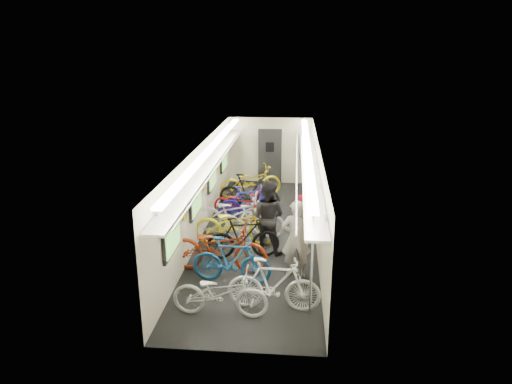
% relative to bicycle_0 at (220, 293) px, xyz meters
% --- Properties ---
extents(train_car_shell, '(10.00, 10.00, 10.00)m').
position_rel_bicycle_0_xyz_m(train_car_shell, '(0.03, 4.66, 1.19)').
color(train_car_shell, black).
rests_on(train_car_shell, ground).
extents(bicycle_0, '(1.78, 0.67, 0.93)m').
position_rel_bicycle_0_xyz_m(bicycle_0, '(0.00, 0.00, 0.00)').
color(bicycle_0, silver).
rests_on(bicycle_0, ground).
extents(bicycle_1, '(1.73, 0.64, 1.02)m').
position_rel_bicycle_0_xyz_m(bicycle_1, '(0.03, 1.26, 0.04)').
color(bicycle_1, '#164C87').
rests_on(bicycle_1, ground).
extents(bicycle_2, '(2.25, 0.91, 1.16)m').
position_rel_bicycle_0_xyz_m(bicycle_2, '(-0.33, 1.74, 0.11)').
color(bicycle_2, maroon).
rests_on(bicycle_2, ground).
extents(bicycle_3, '(1.79, 0.83, 1.03)m').
position_rel_bicycle_0_xyz_m(bicycle_3, '(0.14, 2.45, 0.05)').
color(bicycle_3, black).
rests_on(bicycle_3, ground).
extents(bicycle_4, '(2.04, 0.72, 1.07)m').
position_rel_bicycle_0_xyz_m(bicycle_4, '(-0.15, 3.23, 0.07)').
color(bicycle_4, yellow).
rests_on(bicycle_4, ground).
extents(bicycle_5, '(1.70, 1.01, 0.99)m').
position_rel_bicycle_0_xyz_m(bicycle_5, '(0.31, 3.50, 0.03)').
color(bicycle_5, silver).
rests_on(bicycle_5, ground).
extents(bicycle_6, '(2.14, 0.85, 1.10)m').
position_rel_bicycle_0_xyz_m(bicycle_6, '(-0.27, 3.97, 0.09)').
color(bicycle_6, '#B8B7BC').
rests_on(bicycle_6, ground).
extents(bicycle_7, '(1.79, 1.03, 1.04)m').
position_rel_bicycle_0_xyz_m(bicycle_7, '(-0.02, 4.97, 0.05)').
color(bicycle_7, '#1C1892').
rests_on(bicycle_7, ground).
extents(bicycle_8, '(1.93, 1.35, 0.96)m').
position_rel_bicycle_0_xyz_m(bicycle_8, '(-0.20, 4.88, 0.02)').
color(bicycle_8, maroon).
rests_on(bicycle_8, ground).
extents(bicycle_9, '(1.96, 0.82, 1.14)m').
position_rel_bicycle_0_xyz_m(bicycle_9, '(-0.06, 5.81, 0.11)').
color(bicycle_9, black).
rests_on(bicycle_9, ground).
extents(bicycle_10, '(2.18, 1.45, 1.09)m').
position_rel_bicycle_0_xyz_m(bicycle_10, '(-0.13, 7.10, 0.08)').
color(bicycle_10, gold).
rests_on(bicycle_10, ground).
extents(bicycle_11, '(1.78, 0.58, 1.05)m').
position_rel_bicycle_0_xyz_m(bicycle_11, '(0.97, 0.27, 0.06)').
color(bicycle_11, white).
rests_on(bicycle_11, ground).
extents(passenger_near, '(0.65, 0.44, 1.72)m').
position_rel_bicycle_0_xyz_m(passenger_near, '(1.36, 1.69, 0.40)').
color(passenger_near, gray).
rests_on(passenger_near, ground).
extents(passenger_mid, '(1.04, 0.91, 1.79)m').
position_rel_bicycle_0_xyz_m(passenger_mid, '(0.68, 2.87, 0.43)').
color(passenger_mid, black).
rests_on(passenger_mid, ground).
extents(backpack, '(0.28, 0.18, 0.38)m').
position_rel_bicycle_0_xyz_m(backpack, '(1.53, 2.78, 0.82)').
color(backpack, red).
rests_on(backpack, passenger_near).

